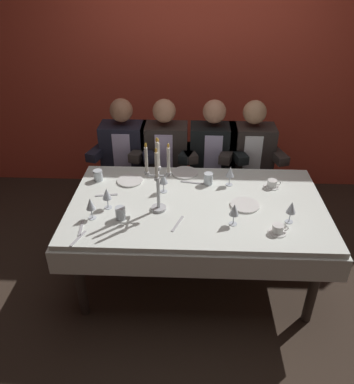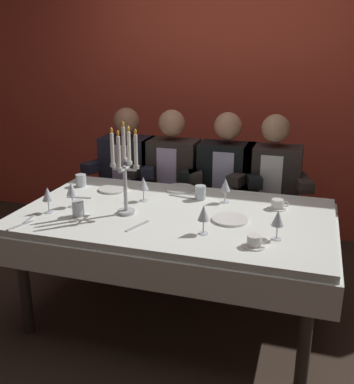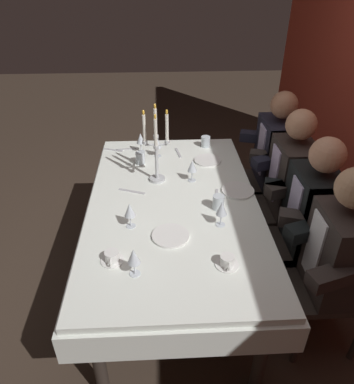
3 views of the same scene
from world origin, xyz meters
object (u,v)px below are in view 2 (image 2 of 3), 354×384
(dinner_plate_2, at_px, (113,189))
(wine_glass_1, at_px, (204,214))
(dinner_plate_1, at_px, (230,219))
(wine_glass_2, at_px, (48,195))
(candelabra, at_px, (125,171))
(water_tumbler_1, at_px, (81,180))
(dining_table, at_px, (175,230))
(seated_diner_0, at_px, (128,168))
(seated_diner_2, at_px, (226,176))
(wine_glass_4, at_px, (143,184))
(seated_diner_1, at_px, (172,172))
(coffee_cup_1, at_px, (278,205))
(water_tumbler_2, at_px, (78,209))
(coffee_cup_0, at_px, (254,242))
(dinner_plate_0, at_px, (180,189))
(wine_glass_3, at_px, (225,186))
(water_tumbler_0, at_px, (200,193))
(wine_glass_0, at_px, (278,219))
(seated_diner_3, at_px, (272,180))
(wine_glass_5, at_px, (71,190))

(dinner_plate_2, height_order, wine_glass_1, wine_glass_1)
(dinner_plate_1, bearing_deg, wine_glass_2, -169.60)
(candelabra, xyz_separation_m, water_tumbler_1, (-0.53, 0.41, -0.22))
(dining_table, bearing_deg, wine_glass_1, -46.76)
(seated_diner_0, distance_m, seated_diner_2, 0.84)
(seated_diner_2, bearing_deg, wine_glass_4, -118.78)
(wine_glass_1, xyz_separation_m, seated_diner_1, (-0.55, 1.15, -0.12))
(dinner_plate_1, xyz_separation_m, wine_glass_1, (-0.11, -0.23, 0.11))
(wine_glass_2, distance_m, seated_diner_0, 1.13)
(dining_table, height_order, seated_diner_1, seated_diner_1)
(wine_glass_2, bearing_deg, dinner_plate_2, 70.10)
(wine_glass_1, bearing_deg, coffee_cup_1, 55.61)
(water_tumbler_1, relative_size, water_tumbler_2, 0.95)
(coffee_cup_0, bearing_deg, coffee_cup_1, 83.99)
(wine_glass_2, distance_m, water_tumbler_2, 0.21)
(coffee_cup_1, bearing_deg, wine_glass_4, -172.77)
(water_tumbler_1, bearing_deg, dining_table, -20.63)
(wine_glass_1, bearing_deg, water_tumbler_2, 177.66)
(seated_diner_2, bearing_deg, dinner_plate_0, -119.50)
(water_tumbler_1, relative_size, seated_diner_1, 0.07)
(wine_glass_1, height_order, wine_glass_3, same)
(seated_diner_1, bearing_deg, dinner_plate_0, -65.70)
(coffee_cup_1, bearing_deg, water_tumbler_0, 176.93)
(wine_glass_0, height_order, wine_glass_3, same)
(dinner_plate_0, height_order, seated_diner_3, seated_diner_3)
(dinner_plate_0, distance_m, wine_glass_0, 1.00)
(seated_diner_2, bearing_deg, dinner_plate_1, -77.38)
(dining_table, xyz_separation_m, seated_diner_0, (-0.69, 0.89, 0.11))
(wine_glass_5, bearing_deg, seated_diner_1, 70.36)
(dining_table, relative_size, wine_glass_3, 11.83)
(dinner_plate_0, relative_size, seated_diner_0, 0.18)
(water_tumbler_0, bearing_deg, wine_glass_5, -153.07)
(dinner_plate_1, height_order, seated_diner_2, seated_diner_2)
(water_tumbler_1, bearing_deg, wine_glass_0, -20.01)
(dining_table, distance_m, water_tumbler_1, 0.88)
(candelabra, bearing_deg, seated_diner_2, 66.66)
(wine_glass_4, height_order, seated_diner_0, seated_diner_0)
(wine_glass_4, bearing_deg, wine_glass_5, -148.42)
(dinner_plate_2, bearing_deg, water_tumbler_2, -88.67)
(wine_glass_4, relative_size, wine_glass_5, 1.00)
(dinner_plate_1, distance_m, wine_glass_3, 0.33)
(wine_glass_0, bearing_deg, dining_table, 160.79)
(dinner_plate_1, relative_size, water_tumbler_1, 2.42)
(dinner_plate_1, distance_m, water_tumbler_2, 0.91)
(wine_glass_4, xyz_separation_m, seated_diner_3, (0.76, 0.74, -0.12))
(coffee_cup_0, distance_m, seated_diner_2, 1.29)
(water_tumbler_1, height_order, seated_diner_2, seated_diner_2)
(water_tumbler_1, bearing_deg, coffee_cup_0, -25.78)
(coffee_cup_0, distance_m, seated_diner_3, 1.23)
(dinner_plate_0, relative_size, water_tumbler_0, 2.32)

